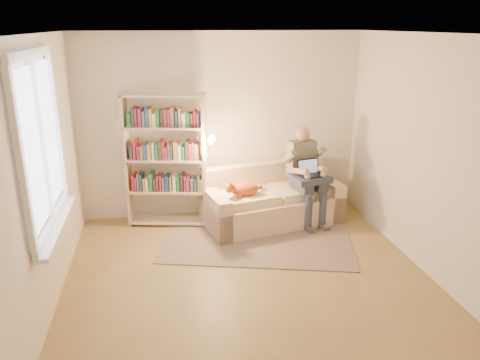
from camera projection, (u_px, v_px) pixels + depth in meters
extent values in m
plane|color=olive|center=(253.00, 289.00, 4.98)|extent=(4.50, 4.50, 0.00)
cube|color=white|center=(255.00, 34.00, 4.15)|extent=(4.00, 4.50, 0.02)
cube|color=silver|center=(38.00, 185.00, 4.23)|extent=(0.02, 4.50, 2.60)
cube|color=silver|center=(440.00, 163.00, 4.90)|extent=(0.02, 4.50, 2.60)
cube|color=silver|center=(222.00, 126.00, 6.66)|extent=(4.00, 0.02, 2.60)
cube|color=silver|center=(342.00, 301.00, 2.46)|extent=(4.00, 0.02, 2.60)
plane|color=white|center=(41.00, 142.00, 4.31)|extent=(0.00, 1.50, 1.50)
cube|color=white|center=(30.00, 54.00, 4.06)|extent=(0.05, 1.50, 0.08)
cube|color=white|center=(53.00, 221.00, 4.56)|extent=(0.05, 1.50, 0.08)
cube|color=white|center=(42.00, 142.00, 4.31)|extent=(0.04, 0.05, 1.50)
cube|color=white|center=(58.00, 225.00, 4.58)|extent=(0.12, 1.52, 0.04)
cube|color=beige|center=(272.00, 210.00, 6.58)|extent=(2.01, 1.22, 0.39)
cube|color=beige|center=(263.00, 176.00, 6.74)|extent=(1.88, 0.57, 0.40)
cube|color=beige|center=(215.00, 213.00, 6.25)|extent=(0.36, 0.87, 0.56)
cube|color=beige|center=(324.00, 196.00, 6.86)|extent=(0.36, 0.87, 0.56)
cube|color=beige|center=(246.00, 198.00, 6.31)|extent=(0.90, 0.72, 0.11)
cube|color=beige|center=(301.00, 190.00, 6.61)|extent=(0.90, 0.72, 0.11)
cube|color=gray|center=(301.00, 158.00, 6.54)|extent=(0.40, 0.28, 0.51)
sphere|color=tan|center=(303.00, 134.00, 6.41)|extent=(0.20, 0.20, 0.20)
cube|color=#373D4E|center=(302.00, 185.00, 6.39)|extent=(0.23, 0.44, 0.16)
cube|color=#373D4E|center=(316.00, 183.00, 6.47)|extent=(0.23, 0.44, 0.16)
cylinder|color=#373D4E|center=(308.00, 213.00, 6.31)|extent=(0.11, 0.11, 0.53)
cylinder|color=#373D4E|center=(322.00, 210.00, 6.39)|extent=(0.11, 0.11, 0.53)
ellipsoid|color=orange|center=(247.00, 189.00, 6.24)|extent=(0.42, 0.28, 0.17)
sphere|color=orange|center=(232.00, 188.00, 6.11)|extent=(0.14, 0.14, 0.14)
cylinder|color=orange|center=(259.00, 188.00, 6.36)|extent=(0.19, 0.08, 0.05)
cube|color=#2C364E|center=(308.00, 178.00, 6.37)|extent=(0.57, 0.50, 0.08)
cube|color=black|center=(309.00, 176.00, 6.32)|extent=(0.36, 0.28, 0.02)
cube|color=black|center=(306.00, 167.00, 6.39)|extent=(0.32, 0.12, 0.21)
plane|color=#8CA5CC|center=(306.00, 167.00, 6.39)|extent=(0.29, 0.11, 0.28)
cube|color=beige|center=(127.00, 161.00, 6.33)|extent=(0.10, 0.28, 1.84)
cube|color=beige|center=(205.00, 162.00, 6.30)|extent=(0.10, 0.28, 1.84)
cube|color=beige|center=(169.00, 220.00, 6.60)|extent=(1.13, 0.50, 0.03)
cube|color=beige|center=(168.00, 191.00, 6.45)|extent=(1.13, 0.50, 0.03)
cube|color=beige|center=(166.00, 160.00, 6.31)|extent=(1.13, 0.50, 0.03)
cube|color=beige|center=(164.00, 127.00, 6.17)|extent=(1.13, 0.50, 0.03)
cube|color=beige|center=(163.00, 95.00, 6.04)|extent=(1.13, 0.50, 0.03)
cube|color=#995933|center=(167.00, 182.00, 6.41)|extent=(0.96, 0.41, 0.22)
cube|color=#1E4C8C|center=(165.00, 151.00, 6.27)|extent=(0.96, 0.41, 0.22)
cube|color=gold|center=(164.00, 118.00, 6.13)|extent=(0.96, 0.41, 0.22)
cylinder|color=white|center=(199.00, 157.00, 6.29)|extent=(0.10, 0.10, 0.04)
cone|color=white|center=(209.00, 139.00, 6.08)|extent=(0.15, 0.17, 0.15)
cube|color=#7C6A5A|center=(258.00, 241.00, 6.07)|extent=(2.69, 2.00, 0.01)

